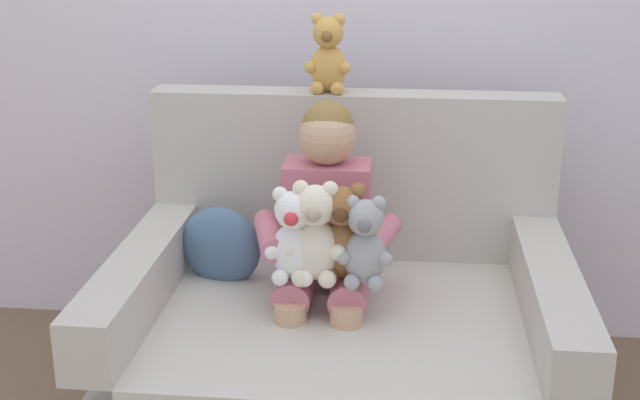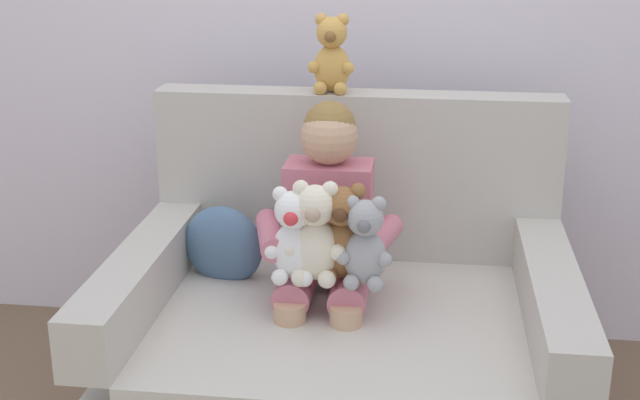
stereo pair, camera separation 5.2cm
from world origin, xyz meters
The scene contains 8 objects.
armchair centered at (0.00, 0.05, 0.30)m, with size 1.32×1.04×0.99m.
seated_child centered at (-0.06, 0.10, 0.65)m, with size 0.45×0.39×0.82m.
plush_white centered at (-0.13, -0.05, 0.67)m, with size 0.16×0.13×0.28m.
plush_brown centered at (0.00, -0.03, 0.68)m, with size 0.17×0.14×0.29m.
plush_cream centered at (-0.07, -0.05, 0.68)m, with size 0.18×0.14×0.30m.
plush_grey centered at (0.07, -0.06, 0.67)m, with size 0.16×0.13×0.26m.
plush_honey_on_backrest centered at (-0.08, 0.44, 1.10)m, with size 0.15×0.12×0.25m.
throw_pillow centered at (-0.40, 0.20, 0.54)m, with size 0.26×0.12×0.26m, color slate.
Camera 1 is at (0.18, -2.31, 1.56)m, focal length 49.05 mm.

